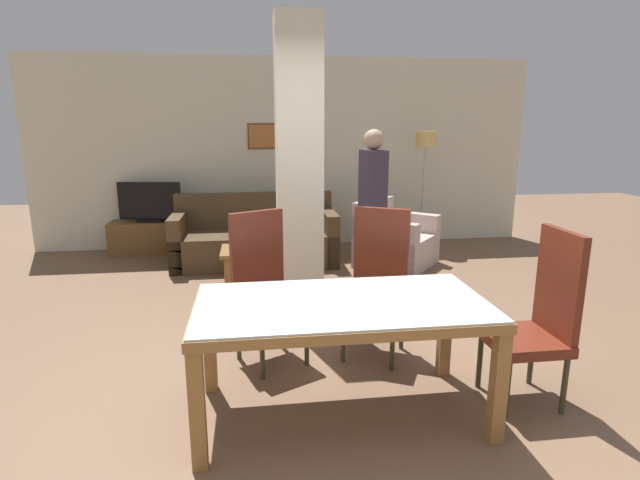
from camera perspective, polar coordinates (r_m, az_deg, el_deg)
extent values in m
plane|color=brown|center=(3.35, 2.34, -19.16)|extent=(18.00, 18.00, 0.00)
cube|color=beige|center=(7.38, -3.82, 9.83)|extent=(7.20, 0.06, 2.70)
cube|color=brown|center=(7.32, -6.51, 11.70)|extent=(0.44, 0.02, 0.36)
cube|color=#B26633|center=(7.30, -6.50, 11.70)|extent=(0.40, 0.01, 0.32)
cube|color=beige|center=(4.57, -2.42, 7.71)|extent=(0.41, 0.39, 2.70)
cube|color=olive|center=(2.64, 4.10, -10.97)|extent=(1.76, 0.06, 0.06)
cube|color=olive|center=(3.41, 1.23, -5.22)|extent=(1.76, 0.06, 0.06)
cube|color=olive|center=(3.00, -13.85, -8.29)|extent=(0.06, 0.78, 0.06)
cube|color=olive|center=(3.27, 17.34, -6.67)|extent=(0.06, 0.78, 0.06)
cube|color=silver|center=(3.01, 2.48, -7.09)|extent=(1.74, 0.88, 0.01)
cube|color=olive|center=(2.80, -13.85, -18.37)|extent=(0.08, 0.08, 0.68)
cube|color=olive|center=(3.09, 19.71, -15.64)|extent=(0.08, 0.08, 0.68)
cube|color=olive|center=(3.51, -12.51, -11.52)|extent=(0.08, 0.08, 0.68)
cube|color=olive|center=(3.74, 14.07, -10.00)|extent=(0.08, 0.08, 0.68)
cube|color=maroon|center=(3.80, -5.56, -7.91)|extent=(0.62, 0.62, 0.07)
cube|color=maroon|center=(3.85, -7.20, -1.72)|extent=(0.41, 0.25, 0.69)
cylinder|color=#3E3C26|center=(3.83, -1.52, -11.40)|extent=(0.04, 0.04, 0.39)
cylinder|color=#3E3C26|center=(3.65, -6.62, -12.77)|extent=(0.04, 0.04, 0.39)
cylinder|color=#3E3C26|center=(4.12, -4.49, -9.57)|extent=(0.04, 0.04, 0.39)
cylinder|color=#3E3C26|center=(3.96, -9.30, -10.70)|extent=(0.04, 0.04, 0.39)
cube|color=maroon|center=(3.90, 6.19, -7.32)|extent=(0.62, 0.62, 0.07)
cube|color=maroon|center=(3.98, 7.01, -1.22)|extent=(0.41, 0.24, 0.69)
cylinder|color=#3E3C26|center=(3.79, 8.27, -11.84)|extent=(0.04, 0.04, 0.39)
cylinder|color=#3E3C26|center=(3.87, 2.64, -11.14)|extent=(0.04, 0.04, 0.39)
cylinder|color=#3E3C26|center=(4.13, 9.34, -9.68)|extent=(0.04, 0.04, 0.39)
cylinder|color=#3E3C26|center=(4.20, 4.17, -9.10)|extent=(0.04, 0.04, 0.39)
cube|color=maroon|center=(3.53, 22.21, -10.56)|extent=(0.46, 0.46, 0.07)
cube|color=maroon|center=(3.51, 25.67, -4.46)|extent=(0.05, 0.44, 0.69)
cylinder|color=#3E3C26|center=(3.40, 20.60, -15.72)|extent=(0.04, 0.04, 0.39)
cylinder|color=#3E3C26|center=(3.69, 17.79, -13.04)|extent=(0.04, 0.04, 0.39)
cylinder|color=#3E3C26|center=(3.58, 26.15, -14.70)|extent=(0.04, 0.04, 0.39)
cylinder|color=#3E3C26|center=(3.87, 23.00, -12.28)|extent=(0.04, 0.04, 0.39)
cube|color=#473520|center=(6.52, -7.38, -0.86)|extent=(2.08, 0.88, 0.42)
cube|color=#473520|center=(6.78, -7.52, 3.46)|extent=(2.08, 0.18, 0.46)
cube|color=#473520|center=(6.57, 0.97, 0.47)|extent=(0.16, 0.88, 0.67)
cube|color=#473520|center=(6.56, -15.80, -0.05)|extent=(0.16, 0.88, 0.67)
cube|color=#C0AAA1|center=(6.48, 8.71, -1.09)|extent=(1.20, 1.20, 0.40)
cube|color=#C0AAA1|center=(6.53, 6.15, 2.80)|extent=(0.69, 0.76, 0.42)
cube|color=#C0AAA1|center=(6.77, 9.96, 0.49)|extent=(0.74, 0.66, 0.63)
cube|color=#C0AAA1|center=(6.14, 7.40, -0.73)|extent=(0.74, 0.66, 0.63)
cube|color=brown|center=(5.49, -7.27, -1.17)|extent=(0.77, 0.55, 0.04)
cube|color=brown|center=(5.55, -7.20, -3.43)|extent=(0.69, 0.47, 0.41)
cylinder|color=#4C2D14|center=(5.57, -5.42, 0.21)|extent=(0.07, 0.07, 0.17)
cylinder|color=#4C2D14|center=(5.55, -5.45, 1.37)|extent=(0.03, 0.03, 0.06)
cylinder|color=#B7B7BC|center=(5.54, -5.46, 1.74)|extent=(0.03, 0.03, 0.01)
cube|color=brown|center=(7.38, -18.60, 0.33)|extent=(1.13, 0.40, 0.45)
cube|color=black|center=(7.34, -18.73, 2.16)|extent=(0.38, 0.26, 0.03)
cube|color=black|center=(7.29, -18.89, 4.27)|extent=(0.86, 0.20, 0.52)
cylinder|color=#B7B7BC|center=(7.50, 11.45, -0.72)|extent=(0.25, 0.25, 0.02)
cylinder|color=#B7B7BC|center=(7.36, 11.71, 4.78)|extent=(0.04, 0.04, 1.43)
cylinder|color=#E5BC66|center=(7.29, 12.02, 11.21)|extent=(0.28, 0.28, 0.22)
cylinder|color=#3E5067|center=(5.70, 6.16, -0.74)|extent=(0.13, 0.13, 0.84)
cylinder|color=#3E5067|center=(5.86, 5.60, -0.34)|extent=(0.13, 0.13, 0.84)
cube|color=#362D3E|center=(5.65, 6.06, 6.85)|extent=(0.26, 0.40, 0.66)
sphere|color=tan|center=(5.62, 6.17, 11.35)|extent=(0.23, 0.23, 0.23)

